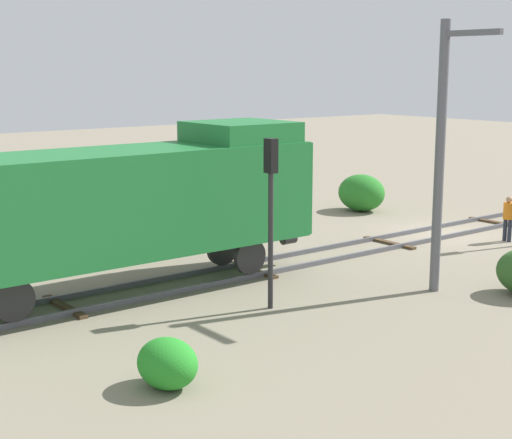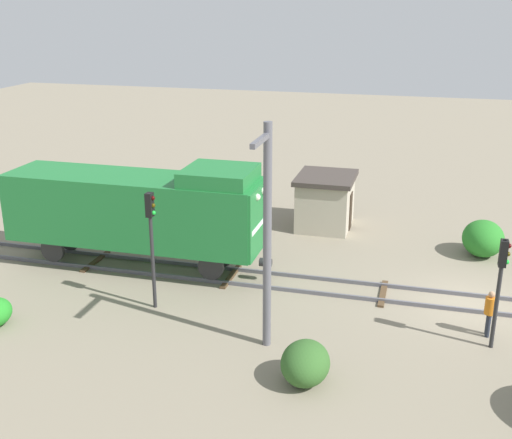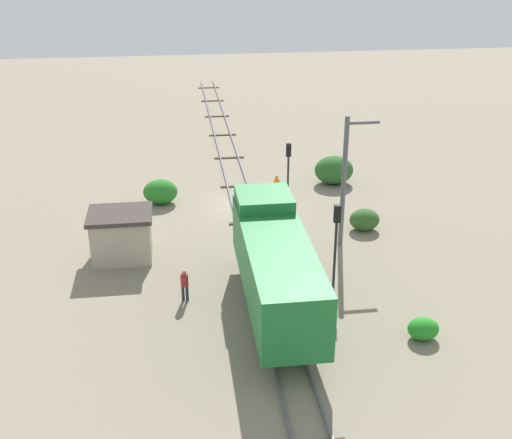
# 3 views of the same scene
# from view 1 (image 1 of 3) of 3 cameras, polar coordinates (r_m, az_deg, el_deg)

# --- Properties ---
(ground_plane) EXTENTS (114.76, 114.76, 0.00)m
(ground_plane) POSITION_cam_1_polar(r_m,az_deg,el_deg) (31.60, 13.57, -0.96)
(ground_plane) COLOR gray
(railway_track) EXTENTS (2.40, 76.51, 0.16)m
(railway_track) POSITION_cam_1_polar(r_m,az_deg,el_deg) (31.58, 13.57, -0.83)
(railway_track) COLOR #595960
(railway_track) RESTS_ON ground
(locomotive) EXTENTS (2.90, 11.60, 4.60)m
(locomotive) POSITION_cam_1_polar(r_m,az_deg,el_deg) (22.21, -8.72, 1.54)
(locomotive) COLOR #1E7233
(locomotive) RESTS_ON railway_track
(traffic_signal_mid) EXTENTS (0.32, 0.34, 4.57)m
(traffic_signal_mid) POSITION_cam_1_polar(r_m,az_deg,el_deg) (20.53, 1.10, 1.99)
(traffic_signal_mid) COLOR #262628
(traffic_signal_mid) RESTS_ON ground
(worker_near_track) EXTENTS (0.38, 0.38, 1.70)m
(worker_near_track) POSITION_cam_1_polar(r_m,az_deg,el_deg) (30.50, 17.87, 0.30)
(worker_near_track) COLOR #262B38
(worker_near_track) RESTS_ON ground
(worker_by_signal) EXTENTS (0.38, 0.38, 1.70)m
(worker_by_signal) POSITION_cam_1_polar(r_m,az_deg,el_deg) (27.00, -9.68, -0.65)
(worker_by_signal) COLOR #262B38
(worker_by_signal) RESTS_ON ground
(catenary_mast) EXTENTS (1.94, 0.28, 7.68)m
(catenary_mast) POSITION_cam_1_polar(r_m,az_deg,el_deg) (22.65, 13.36, 4.90)
(catenary_mast) COLOR #595960
(catenary_mast) RESTS_ON ground
(relay_hut) EXTENTS (3.50, 2.90, 2.74)m
(relay_hut) POSITION_cam_1_polar(r_m,az_deg,el_deg) (32.28, -4.54, 2.08)
(relay_hut) COLOR #B2A893
(relay_hut) RESTS_ON ground
(bush_near) EXTENTS (2.28, 1.87, 1.66)m
(bush_near) POSITION_cam_1_polar(r_m,az_deg,el_deg) (35.62, 7.67, 1.94)
(bush_near) COLOR #277826
(bush_near) RESTS_ON ground
(bush_back) EXTENTS (1.41, 1.16, 1.03)m
(bush_back) POSITION_cam_1_polar(r_m,az_deg,el_deg) (16.13, -6.46, -10.36)
(bush_back) COLOR #258A26
(bush_back) RESTS_ON ground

